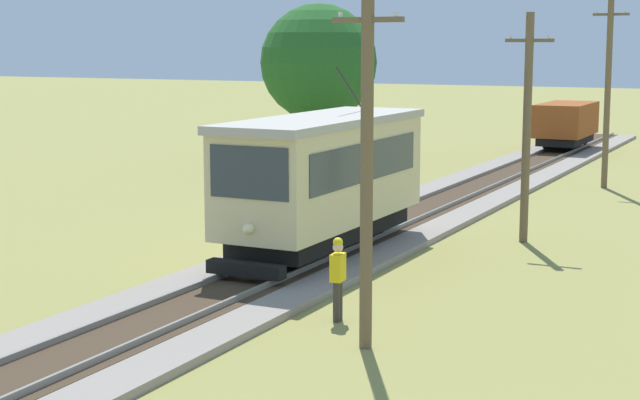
% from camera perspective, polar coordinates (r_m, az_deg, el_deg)
% --- Properties ---
extents(red_tram, '(2.60, 8.54, 4.79)m').
position_cam_1_polar(red_tram, '(26.98, 0.22, 1.33)').
color(red_tram, beige).
rests_on(red_tram, rail_right).
extents(freight_car, '(2.40, 5.20, 2.31)m').
position_cam_1_polar(freight_car, '(54.64, 13.84, 4.26)').
color(freight_car, '#93471E').
rests_on(freight_car, rail_right).
extents(utility_pole_near_tram, '(1.40, 0.26, 7.03)m').
position_cam_1_polar(utility_pole_near_tram, '(18.61, 2.68, 2.28)').
color(utility_pole_near_tram, brown).
rests_on(utility_pole_near_tram, ground).
extents(utility_pole_mid, '(1.40, 0.26, 6.63)m').
position_cam_1_polar(utility_pole_mid, '(29.46, 11.70, 4.17)').
color(utility_pole_mid, brown).
rests_on(utility_pole_mid, ground).
extents(utility_pole_far, '(1.40, 0.43, 7.81)m').
position_cam_1_polar(utility_pole_far, '(41.37, 16.07, 6.15)').
color(utility_pole_far, brown).
rests_on(utility_pole_far, ground).
extents(track_worker, '(0.28, 0.40, 1.78)m').
position_cam_1_polar(track_worker, '(20.88, 1.02, -4.30)').
color(track_worker, '#38332D').
rests_on(track_worker, ground).
extents(tree_left_near, '(5.46, 5.46, 7.60)m').
position_cam_1_polar(tree_left_near, '(47.05, -0.07, 7.84)').
color(tree_left_near, '#4C3823').
rests_on(tree_left_near, ground).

